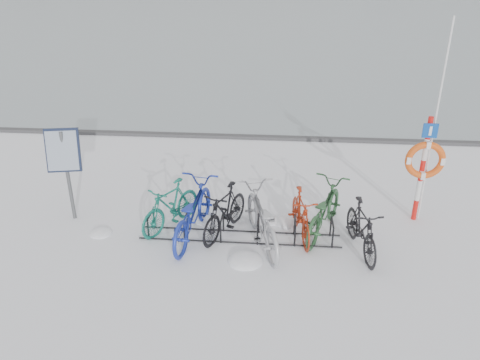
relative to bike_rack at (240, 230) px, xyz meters
The scene contains 13 objects.
ground 0.18m from the bike_rack, ahead, with size 900.00×900.00×0.00m, color white.
quay_edge 5.90m from the bike_rack, 90.00° to the left, with size 400.00×0.25×0.10m, color #3F3F42.
bike_rack is the anchor object (origin of this frame).
info_board 3.87m from the bike_rack, behind, with size 0.71×0.38×2.02m.
lifebuoy_station 3.99m from the bike_rack, 15.56° to the left, with size 0.80×0.23×4.15m.
bike_0 1.54m from the bike_rack, 167.01° to the left, with size 0.48×1.69×1.02m, color #156C5B.
bike_1 1.03m from the bike_rack, behind, with size 0.76×2.20×1.15m, color #1B2E9D.
bike_2 0.50m from the bike_rack, 149.99° to the left, with size 0.49×1.73×1.04m, color black.
bike_3 0.60m from the bike_rack, 19.65° to the right, with size 0.76×2.19×1.15m, color #A6A8AE.
bike_4 1.25m from the bike_rack, ahead, with size 0.46×1.63×0.98m, color #A62B12.
bike_5 1.74m from the bike_rack, 14.09° to the left, with size 0.71×2.03×1.07m, color #28532E.
bike_6 2.35m from the bike_rack, ahead, with size 0.48×1.69×1.02m, color black.
snow_drifts 0.29m from the bike_rack, 158.04° to the right, with size 4.23×2.05×0.23m.
Camera 1 is at (0.70, -8.00, 4.95)m, focal length 35.00 mm.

